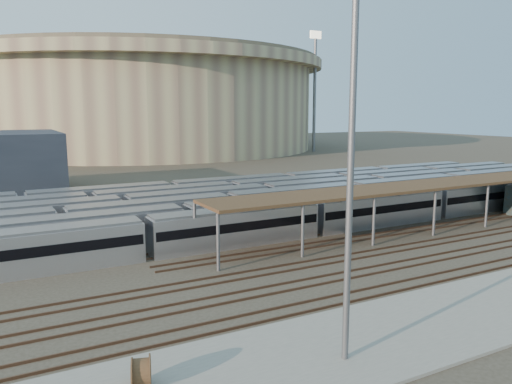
% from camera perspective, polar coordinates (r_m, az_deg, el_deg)
% --- Properties ---
extents(ground, '(420.00, 420.00, 0.00)m').
position_cam_1_polar(ground, '(45.97, 5.60, -7.91)').
color(ground, '#383026').
rests_on(ground, ground).
extents(apron, '(50.00, 9.00, 0.20)m').
position_cam_1_polar(apron, '(31.99, 13.37, -15.92)').
color(apron, gray).
rests_on(apron, ground).
extents(subway_trains, '(126.55, 23.90, 3.60)m').
position_cam_1_polar(subway_trains, '(61.87, -2.82, -1.65)').
color(subway_trains, silver).
rests_on(subway_trains, ground).
extents(inspection_shed, '(60.30, 6.00, 5.30)m').
position_cam_1_polar(inspection_shed, '(62.23, 20.67, 0.79)').
color(inspection_shed, slate).
rests_on(inspection_shed, ground).
extents(empty_tracks, '(170.00, 9.62, 0.18)m').
position_cam_1_polar(empty_tracks, '(42.09, 9.43, -9.52)').
color(empty_tracks, '#4C3323').
rests_on(empty_tracks, ground).
extents(stadium, '(124.00, 124.00, 32.50)m').
position_cam_1_polar(stadium, '(183.26, -12.65, 10.06)').
color(stadium, tan).
rests_on(stadium, ground).
extents(floodlight_2, '(4.00, 1.00, 38.40)m').
position_cam_1_polar(floodlight_2, '(166.11, 6.72, 11.76)').
color(floodlight_2, slate).
rests_on(floodlight_2, ground).
extents(floodlight_3, '(4.00, 1.00, 38.40)m').
position_cam_1_polar(floodlight_3, '(197.08, -24.34, 10.62)').
color(floodlight_3, slate).
rests_on(floodlight_3, ground).
extents(cable_reel_east, '(1.31, 1.77, 1.58)m').
position_cam_1_polar(cable_reel_east, '(26.47, -12.99, -19.41)').
color(cable_reel_east, brown).
rests_on(cable_reel_east, apron).
extents(yard_light_pole, '(0.82, 0.36, 22.11)m').
position_cam_1_polar(yard_light_pole, '(26.02, 10.81, 4.15)').
color(yard_light_pole, slate).
rests_on(yard_light_pole, apron).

